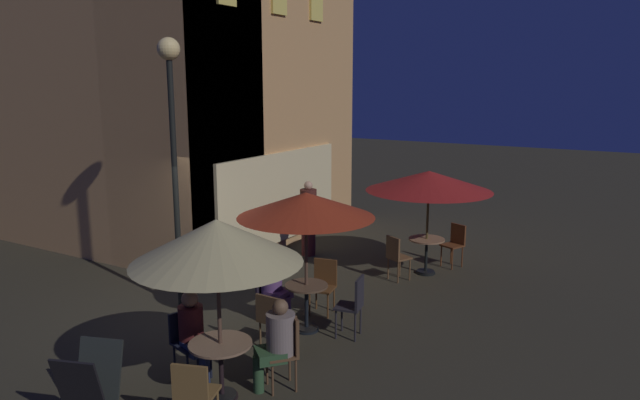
% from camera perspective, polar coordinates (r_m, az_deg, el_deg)
% --- Properties ---
extents(ground_plane, '(60.00, 60.00, 0.00)m').
position_cam_1_polar(ground_plane, '(10.50, -12.70, -10.63)').
color(ground_plane, '#312D20').
extents(cafe_building, '(6.63, 7.08, 7.75)m').
position_cam_1_polar(cafe_building, '(14.41, -13.71, 11.02)').
color(cafe_building, tan).
rests_on(cafe_building, ground).
extents(street_lamp_near_corner, '(0.37, 0.37, 4.62)m').
position_cam_1_polar(street_lamp_near_corner, '(10.09, -14.29, 8.31)').
color(street_lamp_near_corner, black).
rests_on(street_lamp_near_corner, ground).
extents(menu_sandwich_board, '(0.79, 0.73, 0.90)m').
position_cam_1_polar(menu_sandwich_board, '(7.54, -21.56, -16.48)').
color(menu_sandwich_board, black).
rests_on(menu_sandwich_board, ground).
extents(cafe_table_0, '(0.68, 0.68, 0.76)m').
position_cam_1_polar(cafe_table_0, '(9.36, -1.34, -9.58)').
color(cafe_table_0, black).
rests_on(cafe_table_0, ground).
extents(cafe_table_1, '(0.74, 0.74, 0.75)m').
position_cam_1_polar(cafe_table_1, '(12.23, 10.36, -4.64)').
color(cafe_table_1, black).
rests_on(cafe_table_1, ground).
extents(cafe_table_2, '(0.79, 0.79, 0.74)m').
position_cam_1_polar(cafe_table_2, '(7.57, -9.67, -14.85)').
color(cafe_table_2, black).
rests_on(cafe_table_2, ground).
extents(patio_umbrella_0, '(2.14, 2.14, 2.25)m').
position_cam_1_polar(patio_umbrella_0, '(8.93, -1.38, -0.54)').
color(patio_umbrella_0, black).
rests_on(patio_umbrella_0, ground).
extents(patio_umbrella_1, '(2.55, 2.55, 2.15)m').
position_cam_1_polar(patio_umbrella_1, '(11.93, 10.60, 1.82)').
color(patio_umbrella_1, black).
rests_on(patio_umbrella_1, ground).
extents(patio_umbrella_2, '(2.07, 2.07, 2.31)m').
position_cam_1_polar(patio_umbrella_2, '(7.05, -10.07, -4.05)').
color(patio_umbrella_2, black).
rests_on(patio_umbrella_2, ground).
extents(cafe_chair_0, '(0.45, 0.45, 0.89)m').
position_cam_1_polar(cafe_chair_0, '(8.69, -4.64, -11.26)').
color(cafe_chair_0, brown).
rests_on(cafe_chair_0, ground).
extents(cafe_chair_1, '(0.45, 0.45, 0.98)m').
position_cam_1_polar(cafe_chair_1, '(9.11, 3.35, -9.86)').
color(cafe_chair_1, black).
rests_on(cafe_chair_1, ground).
extents(cafe_chair_2, '(0.48, 0.48, 0.92)m').
position_cam_1_polar(cafe_chair_2, '(10.08, 0.37, -7.96)').
color(cafe_chair_2, '#593519').
rests_on(cafe_chair_2, ground).
extents(cafe_chair_3, '(0.40, 0.40, 0.86)m').
position_cam_1_polar(cafe_chair_3, '(9.79, -5.11, -8.72)').
color(cafe_chair_3, black).
rests_on(cafe_chair_3, ground).
extents(cafe_chair_4, '(0.51, 0.51, 0.91)m').
position_cam_1_polar(cafe_chair_4, '(12.85, 13.06, -3.93)').
color(cafe_chair_4, '#5B2E16').
rests_on(cafe_chair_4, ground).
extents(cafe_chair_5, '(0.51, 0.51, 0.91)m').
position_cam_1_polar(cafe_chair_5, '(11.71, 7.45, -5.26)').
color(cafe_chair_5, brown).
rests_on(cafe_chair_5, ground).
extents(cafe_chair_6, '(0.54, 0.54, 0.98)m').
position_cam_1_polar(cafe_chair_6, '(7.72, -3.18, -13.99)').
color(cafe_chair_6, brown).
rests_on(cafe_chair_6, ground).
extents(cafe_chair_7, '(0.54, 0.54, 0.90)m').
position_cam_1_polar(cafe_chair_7, '(8.20, -12.76, -12.91)').
color(cafe_chair_7, black).
rests_on(cafe_chair_7, ground).
extents(cafe_chair_8, '(0.53, 0.53, 0.90)m').
position_cam_1_polar(cafe_chair_8, '(6.91, -12.20, -17.77)').
color(cafe_chair_8, brown).
rests_on(cafe_chair_8, ground).
extents(patron_seated_0, '(0.36, 0.54, 1.19)m').
position_cam_1_polar(patron_seated_0, '(9.66, -4.49, -8.03)').
color(patron_seated_0, '#583663').
rests_on(patron_seated_0, ground).
extents(patron_seated_1, '(0.55, 0.54, 1.22)m').
position_cam_1_polar(patron_seated_1, '(7.64, -4.22, -13.36)').
color(patron_seated_1, '#294629').
rests_on(patron_seated_1, ground).
extents(patron_seated_2, '(0.42, 0.52, 1.23)m').
position_cam_1_polar(patron_seated_2, '(8.02, -12.28, -12.32)').
color(patron_seated_2, '#252E4D').
rests_on(patron_seated_2, ground).
extents(patron_standing_3, '(0.38, 0.38, 1.72)m').
position_cam_1_polar(patron_standing_3, '(13.24, -1.14, -1.82)').
color(patron_standing_3, '#4A1B1D').
rests_on(patron_standing_3, ground).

